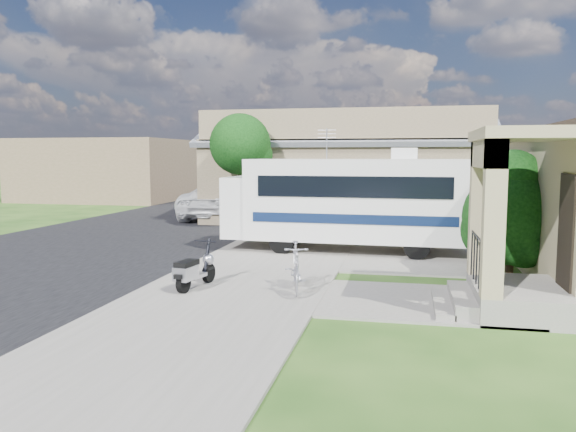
% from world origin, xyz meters
% --- Properties ---
extents(ground, '(120.00, 120.00, 0.00)m').
position_xyz_m(ground, '(0.00, 0.00, 0.00)').
color(ground, '#193C10').
extents(street_slab, '(9.00, 80.00, 0.02)m').
position_xyz_m(street_slab, '(-7.50, 10.00, 0.01)').
color(street_slab, black).
rests_on(street_slab, ground).
extents(sidewalk_slab, '(4.00, 80.00, 0.06)m').
position_xyz_m(sidewalk_slab, '(-1.00, 10.00, 0.03)').
color(sidewalk_slab, slate).
rests_on(sidewalk_slab, ground).
extents(driveway_slab, '(7.00, 6.00, 0.05)m').
position_xyz_m(driveway_slab, '(1.50, 4.50, 0.03)').
color(driveway_slab, slate).
rests_on(driveway_slab, ground).
extents(walk_slab, '(4.00, 3.00, 0.05)m').
position_xyz_m(walk_slab, '(3.00, -1.00, 0.03)').
color(walk_slab, slate).
rests_on(walk_slab, ground).
extents(warehouse, '(12.50, 8.40, 5.04)m').
position_xyz_m(warehouse, '(0.00, 13.97, 1.99)').
color(warehouse, brown).
rests_on(warehouse, ground).
extents(distant_bldg_far, '(10.00, 8.00, 4.00)m').
position_xyz_m(distant_bldg_far, '(-17.00, 22.00, 2.00)').
color(distant_bldg_far, brown).
rests_on(distant_bldg_far, ground).
extents(distant_bldg_near, '(8.00, 7.00, 3.20)m').
position_xyz_m(distant_bldg_near, '(-15.00, 34.00, 1.60)').
color(distant_bldg_near, brown).
rests_on(distant_bldg_near, ground).
extents(street_tree_a, '(2.44, 2.40, 4.58)m').
position_xyz_m(street_tree_a, '(-3.70, 9.05, 3.25)').
color(street_tree_a, black).
rests_on(street_tree_a, ground).
extents(street_tree_b, '(2.44, 2.40, 4.73)m').
position_xyz_m(street_tree_b, '(-3.70, 19.05, 3.39)').
color(street_tree_b, black).
rests_on(street_tree_b, ground).
extents(street_tree_c, '(2.44, 2.40, 4.42)m').
position_xyz_m(street_tree_c, '(-3.70, 28.05, 3.10)').
color(street_tree_c, black).
rests_on(street_tree_c, ground).
extents(motorhome, '(7.27, 2.52, 3.70)m').
position_xyz_m(motorhome, '(0.88, 4.69, 1.59)').
color(motorhome, silver).
rests_on(motorhome, ground).
extents(shrub, '(2.50, 2.39, 3.07)m').
position_xyz_m(shrub, '(5.14, 1.82, 1.57)').
color(shrub, black).
rests_on(shrub, ground).
extents(scooter, '(0.61, 1.52, 1.00)m').
position_xyz_m(scooter, '(-1.83, -1.03, 0.45)').
color(scooter, black).
rests_on(scooter, ground).
extents(bicycle, '(0.86, 1.79, 1.04)m').
position_xyz_m(bicycle, '(0.37, -0.80, 0.52)').
color(bicycle, '#B8B7BF').
rests_on(bicycle, ground).
extents(pickup_truck, '(2.80, 6.04, 1.68)m').
position_xyz_m(pickup_truck, '(-5.74, 12.82, 0.84)').
color(pickup_truck, white).
rests_on(pickup_truck, ground).
extents(van, '(3.25, 6.12, 1.69)m').
position_xyz_m(van, '(-6.47, 19.59, 0.84)').
color(van, white).
rests_on(van, ground).
extents(garden_hose, '(0.46, 0.46, 0.21)m').
position_xyz_m(garden_hose, '(3.79, -0.34, 0.10)').
color(garden_hose, '#156926').
rests_on(garden_hose, ground).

